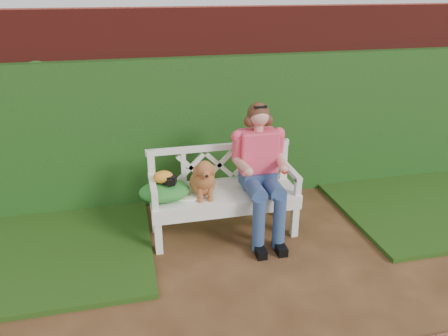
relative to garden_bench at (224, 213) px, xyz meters
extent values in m
plane|color=#372311|center=(0.33, -0.79, -0.24)|extent=(60.00, 60.00, 0.00)
cube|color=#5C1813|center=(0.33, 1.11, 0.86)|extent=(10.00, 0.30, 2.20)
cube|color=#285319|center=(0.33, 0.89, 0.61)|extent=(10.00, 0.18, 1.70)
cube|color=black|center=(-2.07, 0.11, -0.21)|extent=(2.60, 2.00, 0.05)
cube|color=black|center=(2.73, 0.11, -0.21)|extent=(2.60, 2.00, 0.05)
cube|color=black|center=(-0.54, -0.03, 0.45)|extent=(0.14, 0.13, 0.08)
ellipsoid|color=orange|center=(-0.60, 0.01, 0.47)|extent=(0.21, 0.17, 0.12)
camera|label=1|loc=(-0.90, -3.87, 2.22)|focal=35.00mm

